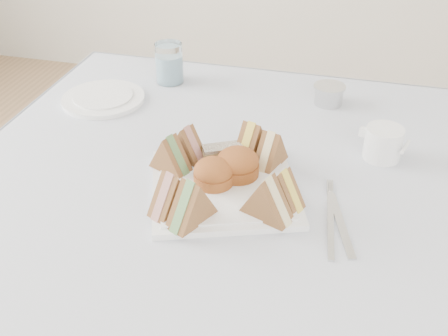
% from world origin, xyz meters
% --- Properties ---
extents(table, '(0.90, 0.90, 0.74)m').
position_xyz_m(table, '(0.00, 0.00, 0.37)').
color(table, brown).
rests_on(table, floor).
extents(tablecloth, '(1.02, 1.02, 0.01)m').
position_xyz_m(tablecloth, '(0.00, 0.00, 0.74)').
color(tablecloth, silver).
rests_on(tablecloth, table).
extents(serving_plate, '(0.34, 0.34, 0.01)m').
position_xyz_m(serving_plate, '(0.03, -0.06, 0.75)').
color(serving_plate, white).
rests_on(serving_plate, tablecloth).
extents(sandwich_fl_a, '(0.07, 0.09, 0.08)m').
position_xyz_m(sandwich_fl_a, '(-0.04, -0.15, 0.80)').
color(sandwich_fl_a, brown).
rests_on(sandwich_fl_a, serving_plate).
extents(sandwich_fl_b, '(0.08, 0.10, 0.08)m').
position_xyz_m(sandwich_fl_b, '(0.00, -0.17, 0.80)').
color(sandwich_fl_b, brown).
rests_on(sandwich_fl_b, serving_plate).
extents(sandwich_fr_a, '(0.09, 0.07, 0.07)m').
position_xyz_m(sandwich_fr_a, '(0.14, -0.08, 0.79)').
color(sandwich_fr_a, brown).
rests_on(sandwich_fr_a, serving_plate).
extents(sandwich_fr_b, '(0.10, 0.07, 0.08)m').
position_xyz_m(sandwich_fr_b, '(0.12, -0.12, 0.80)').
color(sandwich_fr_b, brown).
rests_on(sandwich_fr_b, serving_plate).
extents(sandwich_bl_a, '(0.09, 0.07, 0.07)m').
position_xyz_m(sandwich_bl_a, '(-0.09, -0.03, 0.80)').
color(sandwich_bl_a, brown).
rests_on(sandwich_bl_a, serving_plate).
extents(sandwich_bl_b, '(0.09, 0.07, 0.07)m').
position_xyz_m(sandwich_bl_b, '(-0.07, 0.01, 0.79)').
color(sandwich_bl_b, brown).
rests_on(sandwich_bl_b, serving_plate).
extents(sandwich_br_a, '(0.06, 0.09, 0.07)m').
position_xyz_m(sandwich_br_a, '(0.10, 0.04, 0.79)').
color(sandwich_br_a, brown).
rests_on(sandwich_br_a, serving_plate).
extents(sandwich_br_b, '(0.07, 0.09, 0.08)m').
position_xyz_m(sandwich_br_b, '(0.05, 0.06, 0.80)').
color(sandwich_br_b, brown).
rests_on(sandwich_br_b, serving_plate).
extents(scone_left, '(0.10, 0.10, 0.05)m').
position_xyz_m(scone_left, '(0.01, -0.06, 0.78)').
color(scone_left, '#995E2D').
rests_on(scone_left, serving_plate).
extents(scone_right, '(0.11, 0.11, 0.05)m').
position_xyz_m(scone_right, '(0.04, -0.02, 0.79)').
color(scone_right, '#995E2D').
rests_on(scone_right, serving_plate).
extents(pastry_slice, '(0.08, 0.06, 0.04)m').
position_xyz_m(pastry_slice, '(0.00, 0.02, 0.78)').
color(pastry_slice, tan).
rests_on(pastry_slice, serving_plate).
extents(side_plate, '(0.24, 0.24, 0.01)m').
position_xyz_m(side_plate, '(-0.35, 0.23, 0.75)').
color(side_plate, white).
rests_on(side_plate, tablecloth).
extents(water_glass, '(0.09, 0.09, 0.10)m').
position_xyz_m(water_glass, '(-0.23, 0.37, 0.80)').
color(water_glass, white).
rests_on(water_glass, tablecloth).
extents(tea_strainer, '(0.08, 0.08, 0.04)m').
position_xyz_m(tea_strainer, '(0.18, 0.35, 0.77)').
color(tea_strainer, '#BEBEBE').
rests_on(tea_strainer, tablecloth).
extents(knife, '(0.06, 0.17, 0.00)m').
position_xyz_m(knife, '(0.25, -0.10, 0.75)').
color(knife, '#BEBEBE').
rests_on(knife, tablecloth).
extents(fork, '(0.03, 0.19, 0.00)m').
position_xyz_m(fork, '(0.23, -0.11, 0.75)').
color(fork, '#BEBEBE').
rests_on(fork, tablecloth).
extents(creamer_jug, '(0.09, 0.09, 0.07)m').
position_xyz_m(creamer_jug, '(0.31, 0.14, 0.78)').
color(creamer_jug, white).
rests_on(creamer_jug, tablecloth).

